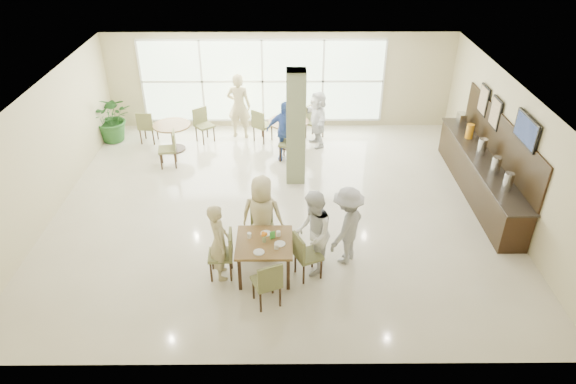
{
  "coord_description": "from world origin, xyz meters",
  "views": [
    {
      "loc": [
        0.14,
        -9.87,
        6.39
      ],
      "look_at": [
        0.2,
        -1.2,
        1.1
      ],
      "focal_mm": 32.0,
      "sensor_mm": 36.0,
      "label": 1
    }
  ],
  "objects_px": {
    "round_table_left": "(172,131)",
    "adult_b": "(317,119)",
    "teen_right": "(313,233)",
    "adult_a": "(284,131)",
    "adult_standing": "(239,106)",
    "buffet_counter": "(481,173)",
    "potted_plant": "(112,118)",
    "teen_far": "(262,216)",
    "round_table_right": "(289,127)",
    "main_table": "(264,245)",
    "teen_standing": "(347,226)",
    "teen_left": "(219,242)"
  },
  "relations": [
    {
      "from": "adult_a",
      "to": "round_table_left",
      "type": "bearing_deg",
      "value": 173.39
    },
    {
      "from": "potted_plant",
      "to": "adult_b",
      "type": "relative_size",
      "value": 0.88
    },
    {
      "from": "teen_left",
      "to": "adult_standing",
      "type": "distance_m",
      "value": 6.13
    },
    {
      "from": "round_table_left",
      "to": "potted_plant",
      "type": "distance_m",
      "value": 1.89
    },
    {
      "from": "buffet_counter",
      "to": "adult_a",
      "type": "bearing_deg",
      "value": 158.03
    },
    {
      "from": "main_table",
      "to": "adult_standing",
      "type": "distance_m",
      "value": 6.17
    },
    {
      "from": "teen_left",
      "to": "teen_standing",
      "type": "relative_size",
      "value": 0.96
    },
    {
      "from": "round_table_left",
      "to": "teen_right",
      "type": "xyz_separation_m",
      "value": [
        3.57,
        -5.14,
        0.3
      ]
    },
    {
      "from": "buffet_counter",
      "to": "adult_standing",
      "type": "relative_size",
      "value": 2.51
    },
    {
      "from": "round_table_right",
      "to": "teen_standing",
      "type": "relative_size",
      "value": 0.68
    },
    {
      "from": "buffet_counter",
      "to": "adult_a",
      "type": "xyz_separation_m",
      "value": [
        -4.57,
        1.84,
        0.25
      ]
    },
    {
      "from": "adult_a",
      "to": "adult_b",
      "type": "relative_size",
      "value": 1.03
    },
    {
      "from": "teen_far",
      "to": "teen_standing",
      "type": "distance_m",
      "value": 1.64
    },
    {
      "from": "main_table",
      "to": "adult_b",
      "type": "height_order",
      "value": "adult_b"
    },
    {
      "from": "teen_far",
      "to": "round_table_right",
      "type": "bearing_deg",
      "value": -86.52
    },
    {
      "from": "buffet_counter",
      "to": "main_table",
      "type": "bearing_deg",
      "value": -149.87
    },
    {
      "from": "adult_standing",
      "to": "buffet_counter",
      "type": "bearing_deg",
      "value": 161.16
    },
    {
      "from": "round_table_left",
      "to": "buffet_counter",
      "type": "bearing_deg",
      "value": -17.45
    },
    {
      "from": "potted_plant",
      "to": "adult_standing",
      "type": "xyz_separation_m",
      "value": [
        3.55,
        0.23,
        0.25
      ]
    },
    {
      "from": "main_table",
      "to": "teen_standing",
      "type": "height_order",
      "value": "teen_standing"
    },
    {
      "from": "round_table_left",
      "to": "teen_right",
      "type": "distance_m",
      "value": 6.27
    },
    {
      "from": "adult_b",
      "to": "potted_plant",
      "type": "bearing_deg",
      "value": -108.85
    },
    {
      "from": "buffet_counter",
      "to": "teen_left",
      "type": "xyz_separation_m",
      "value": [
        -5.76,
        -2.9,
        0.22
      ]
    },
    {
      "from": "potted_plant",
      "to": "adult_a",
      "type": "height_order",
      "value": "adult_a"
    },
    {
      "from": "round_table_right",
      "to": "teen_standing",
      "type": "height_order",
      "value": "teen_standing"
    },
    {
      "from": "adult_b",
      "to": "adult_standing",
      "type": "xyz_separation_m",
      "value": [
        -2.19,
        0.57,
        0.16
      ]
    },
    {
      "from": "main_table",
      "to": "potted_plant",
      "type": "relative_size",
      "value": 0.75
    },
    {
      "from": "round_table_right",
      "to": "teen_right",
      "type": "height_order",
      "value": "teen_right"
    },
    {
      "from": "round_table_left",
      "to": "main_table",
      "type": "bearing_deg",
      "value": -63.05
    },
    {
      "from": "main_table",
      "to": "teen_standing",
      "type": "relative_size",
      "value": 0.64
    },
    {
      "from": "teen_left",
      "to": "teen_far",
      "type": "bearing_deg",
      "value": -60.68
    },
    {
      "from": "main_table",
      "to": "round_table_left",
      "type": "xyz_separation_m",
      "value": [
        -2.68,
        5.26,
        -0.11
      ]
    },
    {
      "from": "buffet_counter",
      "to": "potted_plant",
      "type": "distance_m",
      "value": 9.87
    },
    {
      "from": "round_table_left",
      "to": "adult_b",
      "type": "bearing_deg",
      "value": 3.92
    },
    {
      "from": "teen_right",
      "to": "adult_a",
      "type": "relative_size",
      "value": 1.06
    },
    {
      "from": "round_table_right",
      "to": "teen_far",
      "type": "distance_m",
      "value": 4.83
    },
    {
      "from": "buffet_counter",
      "to": "teen_far",
      "type": "relative_size",
      "value": 2.76
    },
    {
      "from": "adult_a",
      "to": "adult_b",
      "type": "distance_m",
      "value": 1.22
    },
    {
      "from": "teen_far",
      "to": "buffet_counter",
      "type": "bearing_deg",
      "value": -146.38
    },
    {
      "from": "teen_right",
      "to": "adult_a",
      "type": "distance_m",
      "value": 4.62
    },
    {
      "from": "adult_standing",
      "to": "main_table",
      "type": "bearing_deg",
      "value": 108.57
    },
    {
      "from": "teen_right",
      "to": "adult_b",
      "type": "relative_size",
      "value": 1.09
    },
    {
      "from": "teen_right",
      "to": "adult_a",
      "type": "height_order",
      "value": "teen_right"
    },
    {
      "from": "teen_right",
      "to": "round_table_right",
      "type": "bearing_deg",
      "value": -172.85
    },
    {
      "from": "adult_a",
      "to": "teen_right",
      "type": "bearing_deg",
      "value": -79.89
    },
    {
      "from": "buffet_counter",
      "to": "teen_right",
      "type": "relative_size",
      "value": 2.77
    },
    {
      "from": "teen_far",
      "to": "teen_standing",
      "type": "relative_size",
      "value": 1.06
    },
    {
      "from": "main_table",
      "to": "round_table_right",
      "type": "relative_size",
      "value": 0.93
    },
    {
      "from": "teen_far",
      "to": "round_table_left",
      "type": "bearing_deg",
      "value": -50.28
    },
    {
      "from": "buffet_counter",
      "to": "adult_standing",
      "type": "bearing_deg",
      "value": 151.08
    }
  ]
}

